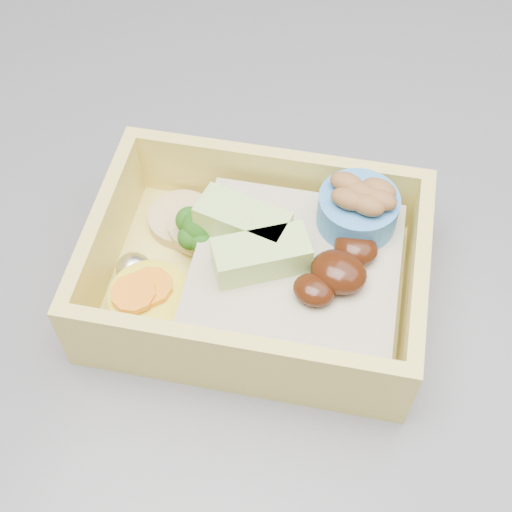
% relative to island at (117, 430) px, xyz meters
% --- Properties ---
extents(ground, '(3.50, 3.50, 0.00)m').
position_rel_island_xyz_m(ground, '(0.00, 0.10, -0.46)').
color(ground, silver).
rests_on(ground, ground).
extents(island, '(1.24, 0.84, 0.92)m').
position_rel_island_xyz_m(island, '(0.00, 0.00, 0.00)').
color(island, brown).
rests_on(island, ground).
extents(bento_box, '(0.24, 0.20, 0.08)m').
position_rel_island_xyz_m(bento_box, '(0.20, 0.00, 0.48)').
color(bento_box, '#EAD560').
rests_on(bento_box, island).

